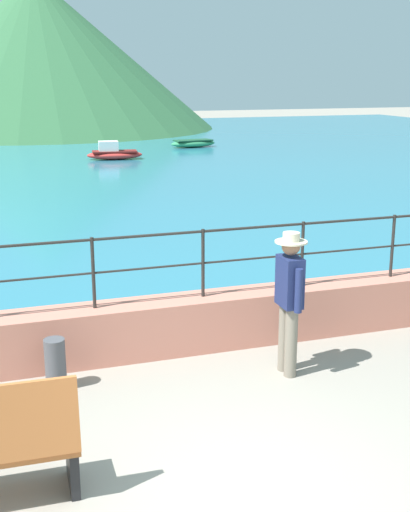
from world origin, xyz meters
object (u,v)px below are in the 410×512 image
Objects in this scene: person_walking at (289,296)px; boat_0 at (113,153)px; boat_1 at (193,143)px; bollard at (55,364)px.

person_walking reaches higher than boat_0.
boat_0 is at bearing -142.14° from boat_1.
bollard is at bearing -102.73° from boat_0.
person_walking reaches higher than boat_1.
bollard reaches higher than boat_1.
bollard is at bearing -110.95° from boat_1.
boat_0 is (4.67, 20.67, 0.02)m from bollard.
person_walking is 25.60m from boat_1.
boat_1 is at bearing 75.07° from person_walking.
bollard is (-2.70, 0.46, -0.68)m from person_walking.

